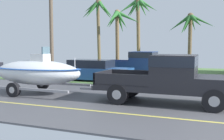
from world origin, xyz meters
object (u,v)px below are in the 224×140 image
object	(u,v)px
palm_tree_near_right	(190,27)
palm_tree_far_left	(138,12)
parked_sedan_far	(94,71)
palm_tree_mid	(98,13)
boat_on_trailer	(36,72)
utility_pole	(51,23)
pickup_truck_towing	(173,77)
palm_tree_near_left	(118,24)
parked_pickup_background	(143,63)

from	to	relation	value
palm_tree_near_right	palm_tree_far_left	size ratio (longest dim) A/B	0.76
parked_sedan_far	palm_tree_mid	size ratio (longest dim) A/B	0.70
boat_on_trailer	palm_tree_far_left	world-z (taller)	palm_tree_far_left
parked_sedan_far	utility_pole	xyz separation A→B (m)	(-2.80, -0.47, 3.06)
pickup_truck_towing	palm_tree_near_left	bearing A→B (deg)	120.91
parked_pickup_background	pickup_truck_towing	bearing A→B (deg)	-67.68
boat_on_trailer	palm_tree_near_right	xyz separation A→B (m)	(5.69, 13.17, 2.79)
pickup_truck_towing	utility_pole	xyz separation A→B (m)	(-8.56, 4.58, 2.68)
palm_tree_near_left	utility_pole	distance (m)	5.90
parked_sedan_far	palm_tree_near_right	world-z (taller)	palm_tree_near_right
palm_tree_near_left	palm_tree_near_right	world-z (taller)	palm_tree_near_left
palm_tree_far_left	utility_pole	distance (m)	9.22
boat_on_trailer	parked_pickup_background	xyz separation A→B (m)	(3.00, 8.18, 0.02)
pickup_truck_towing	palm_tree_near_right	distance (m)	13.47
palm_tree_near_left	palm_tree_mid	world-z (taller)	palm_tree_mid
pickup_truck_towing	palm_tree_far_left	size ratio (longest dim) A/B	0.83
parked_pickup_background	palm_tree_near_left	size ratio (longest dim) A/B	1.12
parked_sedan_far	parked_pickup_background	bearing A→B (deg)	52.56
boat_on_trailer	palm_tree_mid	world-z (taller)	palm_tree_mid
boat_on_trailer	pickup_truck_towing	bearing A→B (deg)	0.00
parked_pickup_background	palm_tree_near_left	xyz separation A→B (m)	(-2.52, 1.65, 2.98)
palm_tree_mid	parked_sedan_far	bearing A→B (deg)	-67.73
palm_tree_far_left	parked_sedan_far	bearing A→B (deg)	-94.61
palm_tree_near_right	palm_tree_far_left	world-z (taller)	palm_tree_far_left
parked_pickup_background	palm_tree_far_left	xyz separation A→B (m)	(-1.76, 4.82, 4.20)
palm_tree_near_right	palm_tree_mid	size ratio (longest dim) A/B	0.75
pickup_truck_towing	palm_tree_mid	size ratio (longest dim) A/B	0.81
boat_on_trailer	parked_pickup_background	distance (m)	8.71
palm_tree_far_left	parked_pickup_background	bearing A→B (deg)	-69.95
palm_tree_far_left	palm_tree_near_left	bearing A→B (deg)	-103.54
parked_pickup_background	parked_sedan_far	world-z (taller)	parked_pickup_background
palm_tree_near_left	palm_tree_near_right	distance (m)	6.20
utility_pole	parked_sedan_far	bearing A→B (deg)	9.43
palm_tree_near_right	boat_on_trailer	bearing A→B (deg)	-113.37
palm_tree_near_left	palm_tree_far_left	distance (m)	3.49
boat_on_trailer	palm_tree_mid	distance (m)	14.36
boat_on_trailer	palm_tree_near_right	world-z (taller)	palm_tree_near_right
boat_on_trailer	palm_tree_near_left	xyz separation A→B (m)	(0.47, 9.83, 2.99)
palm_tree_near_left	palm_tree_mid	bearing A→B (deg)	132.74
pickup_truck_towing	palm_tree_mid	xyz separation A→B (m)	(-9.18, 13.39, 4.32)
parked_sedan_far	palm_tree_mid	distance (m)	10.17
boat_on_trailer	palm_tree_near_right	size ratio (longest dim) A/B	1.14
palm_tree_near_left	palm_tree_near_right	size ratio (longest dim) A/B	1.02
boat_on_trailer	parked_sedan_far	size ratio (longest dim) A/B	1.22
palm_tree_near_right	palm_tree_near_left	bearing A→B (deg)	-147.32
palm_tree_near_left	utility_pole	bearing A→B (deg)	-117.05
parked_pickup_background	utility_pole	size ratio (longest dim) A/B	0.81
pickup_truck_towing	palm_tree_far_left	world-z (taller)	palm_tree_far_left
boat_on_trailer	palm_tree_far_left	bearing A→B (deg)	84.55
parked_sedan_far	palm_tree_far_left	xyz separation A→B (m)	(0.64, 7.96, 4.57)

